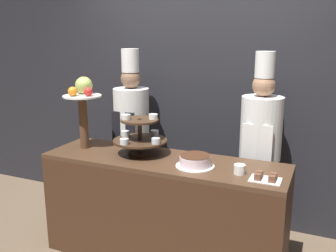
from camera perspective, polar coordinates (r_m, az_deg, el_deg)
wall_back at (r=3.72m, az=5.13°, el=6.89°), size 10.00×0.06×2.80m
buffet_counter at (r=3.16m, az=-0.75°, el=-12.60°), size 1.97×0.58×0.87m
tiered_stand at (r=3.08m, az=-4.29°, el=-1.42°), size 0.45×0.45×0.34m
fruit_pedestal at (r=3.30m, az=-12.82°, el=3.96°), size 0.33×0.33×0.62m
cake_round at (r=2.82m, az=4.15°, el=-5.34°), size 0.29×0.29×0.09m
cup_white at (r=2.72m, az=10.85°, el=-6.50°), size 0.08×0.08×0.07m
cake_square_tray at (r=2.65m, az=14.64°, el=-7.61°), size 0.21×0.15×0.05m
chef_left at (r=3.72m, az=-5.55°, el=-0.38°), size 0.35×0.35×1.71m
chef_center_left at (r=3.31m, az=13.88°, el=-2.58°), size 0.35×0.35×1.71m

